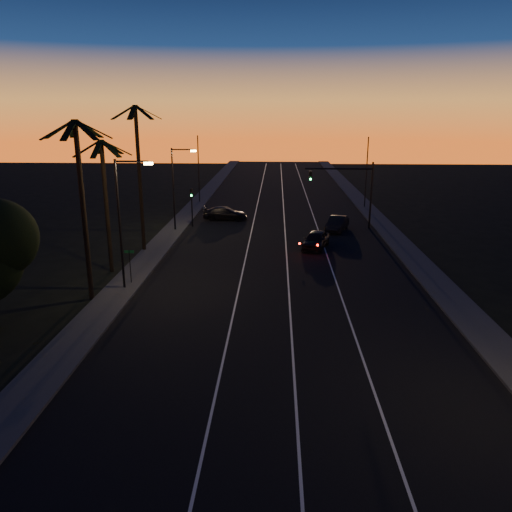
{
  "coord_description": "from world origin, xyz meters",
  "views": [
    {
      "loc": [
        -0.42,
        -12.52,
        11.91
      ],
      "look_at": [
        -1.79,
        20.39,
        2.42
      ],
      "focal_mm": 35.0,
      "sensor_mm": 36.0,
      "label": 1
    }
  ],
  "objects_px": {
    "right_car": "(337,224)",
    "lead_car": "(316,240)",
    "cross_car": "(225,213)",
    "signal_mast": "(349,183)"
  },
  "relations": [
    {
      "from": "right_car",
      "to": "signal_mast",
      "type": "bearing_deg",
      "value": 47.06
    },
    {
      "from": "signal_mast",
      "to": "lead_car",
      "type": "relative_size",
      "value": 1.3
    },
    {
      "from": "signal_mast",
      "to": "right_car",
      "type": "xyz_separation_m",
      "value": [
        -1.2,
        -1.29,
        -4.02
      ]
    },
    {
      "from": "signal_mast",
      "to": "lead_car",
      "type": "distance_m",
      "value": 10.13
    },
    {
      "from": "cross_car",
      "to": "lead_car",
      "type": "bearing_deg",
      "value": -52.04
    },
    {
      "from": "lead_car",
      "to": "cross_car",
      "type": "height_order",
      "value": "lead_car"
    },
    {
      "from": "right_car",
      "to": "cross_car",
      "type": "distance_m",
      "value": 13.25
    },
    {
      "from": "signal_mast",
      "to": "cross_car",
      "type": "distance_m",
      "value": 14.54
    },
    {
      "from": "right_car",
      "to": "lead_car",
      "type": "bearing_deg",
      "value": -111.12
    },
    {
      "from": "lead_car",
      "to": "right_car",
      "type": "xyz_separation_m",
      "value": [
        2.76,
        7.14,
        -0.04
      ]
    }
  ]
}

